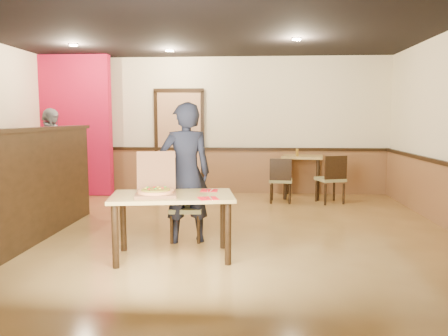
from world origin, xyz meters
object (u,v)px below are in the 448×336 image
object	(u,v)px
side_chair_right	(332,177)
pizza_box	(156,190)
main_table	(173,204)
side_table	(302,165)
side_chair_left	(281,179)
condiment	(297,153)
diner	(186,173)
passerby	(51,156)
diner_chair	(187,205)

from	to	relation	value
side_chair_right	pizza_box	size ratio (longest dim) A/B	1.51
main_table	pizza_box	bearing A→B (deg)	-179.27
pizza_box	side_table	bearing A→B (deg)	51.52
side_chair_left	side_chair_right	bearing A→B (deg)	-174.27
side_table	pizza_box	bearing A→B (deg)	-117.50
side_chair_right	condiment	size ratio (longest dim) A/B	6.19
side_chair_left	diner	xyz separation A→B (m)	(-1.35, -2.63, 0.42)
main_table	side_table	xyz separation A→B (m)	(1.85, 3.87, 0.03)
main_table	passerby	xyz separation A→B (m)	(-2.75, 2.88, 0.26)
passerby	pizza_box	bearing A→B (deg)	-127.80
diner_chair	condiment	bearing A→B (deg)	56.61
pizza_box	diner_chair	bearing A→B (deg)	63.99
side_chair_right	diner	world-z (taller)	diner
side_table	diner_chair	bearing A→B (deg)	-120.35
diner_chair	pizza_box	xyz separation A→B (m)	(-0.21, -0.80, 0.33)
side_chair_right	diner	bearing A→B (deg)	31.53
side_chair_left	passerby	world-z (taller)	passerby
diner	pizza_box	distance (m)	0.71
side_chair_right	pizza_box	xyz separation A→B (m)	(-2.50, -3.29, 0.29)
diner_chair	passerby	xyz separation A→B (m)	(-2.79, 2.11, 0.42)
side_chair_left	diner_chair	bearing A→B (deg)	67.20
side_chair_right	diner	size ratio (longest dim) A/B	0.51
side_chair_left	passerby	distance (m)	4.19
side_chair_right	side_chair_left	bearing A→B (deg)	-17.78
diner	pizza_box	bearing A→B (deg)	53.66
side_table	diner	size ratio (longest dim) A/B	0.50
side_chair_left	condiment	world-z (taller)	condiment
pizza_box	condiment	distance (m)	4.22
main_table	side_chair_left	world-z (taller)	side_chair_left
side_chair_left	pizza_box	size ratio (longest dim) A/B	1.40
side_chair_left	condiment	bearing A→B (deg)	-119.75
condiment	side_chair_right	bearing A→B (deg)	-38.68
side_chair_right	passerby	world-z (taller)	passerby
side_table	side_chair_left	bearing A→B (deg)	-126.74
main_table	condiment	size ratio (longest dim) A/B	10.04
diner_chair	condiment	distance (m)	3.45
side_chair_right	pizza_box	world-z (taller)	pizza_box
side_table	passerby	distance (m)	4.72
main_table	diner_chair	bearing A→B (deg)	78.31
diner_chair	side_table	distance (m)	3.60
side_chair_left	side_chair_right	world-z (taller)	side_chair_right
condiment	side_chair_left	bearing A→B (deg)	-125.58
side_chair_left	side_table	size ratio (longest dim) A/B	0.94
diner_chair	side_chair_right	world-z (taller)	side_chair_right
diner	passerby	bearing A→B (deg)	-55.84
side_table	condiment	xyz separation A→B (m)	(-0.12, -0.14, 0.25)
side_chair_left	passerby	xyz separation A→B (m)	(-4.15, -0.38, 0.42)
diner	pizza_box	size ratio (longest dim) A/B	2.97
side_table	passerby	world-z (taller)	passerby
diner	passerby	xyz separation A→B (m)	(-2.80, 2.25, -0.01)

